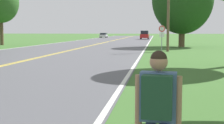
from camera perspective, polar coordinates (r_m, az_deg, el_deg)
The scene contains 7 objects.
hitchhiker_person at distance 3.85m, azimuth 8.37°, elevation -7.65°, with size 0.57×0.43×1.68m.
fire_hydrant at distance 15.11m, azimuth 8.68°, elevation -0.25°, with size 0.42×0.26×0.70m.
traffic_sign at distance 28.88m, azimuth 9.11°, elevation 5.44°, with size 0.60×0.10×2.39m.
utility_pole_midground at distance 29.26m, azimuth 10.26°, elevation 9.43°, with size 1.80×0.24×7.39m.
tree_left_verge at distance 44.48m, azimuth -19.71°, elevation 10.23°, with size 4.75×4.75×8.41m.
car_red_suv_approaching at distance 70.30m, azimuth 6.00°, elevation 4.98°, with size 1.94×4.21×1.93m.
car_silver_hatchback_mid_near at distance 85.82m, azimuth -1.53°, elevation 4.94°, with size 1.87×3.49×1.30m.
Camera 1 is at (8.30, 1.51, 1.92)m, focal length 50.00 mm.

